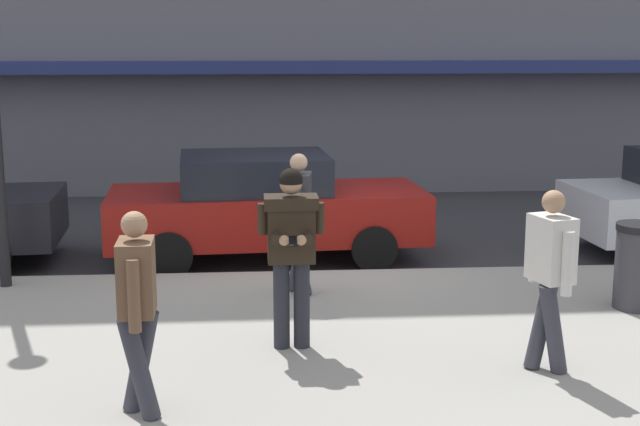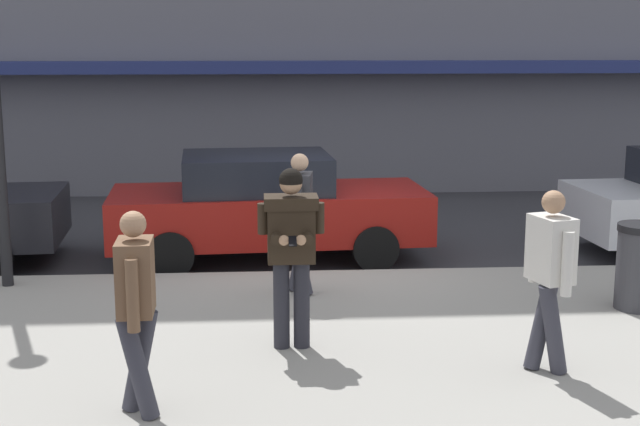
% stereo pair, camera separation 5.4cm
% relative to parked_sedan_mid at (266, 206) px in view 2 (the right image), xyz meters
% --- Properties ---
extents(ground_plane, '(80.00, 80.00, 0.00)m').
position_rel_parked_sedan_mid_xyz_m(ground_plane, '(0.60, -1.02, -0.79)').
color(ground_plane, '#333338').
extents(sidewalk, '(32.00, 5.30, 0.14)m').
position_rel_parked_sedan_mid_xyz_m(sidewalk, '(1.60, -3.87, -0.72)').
color(sidewalk, '#99968E').
rests_on(sidewalk, ground).
extents(curb_paint_line, '(28.00, 0.12, 0.01)m').
position_rel_parked_sedan_mid_xyz_m(curb_paint_line, '(1.60, -0.97, -0.79)').
color(curb_paint_line, silver).
rests_on(curb_paint_line, ground).
extents(parked_sedan_mid, '(4.61, 2.15, 1.54)m').
position_rel_parked_sedan_mid_xyz_m(parked_sedan_mid, '(0.00, 0.00, 0.00)').
color(parked_sedan_mid, maroon).
rests_on(parked_sedan_mid, ground).
extents(man_texting_on_phone, '(0.65, 0.58, 1.81)m').
position_rel_parked_sedan_mid_xyz_m(man_texting_on_phone, '(0.21, -4.18, 0.46)').
color(man_texting_on_phone, '#23232B').
rests_on(man_texting_on_phone, sidewalk).
extents(pedestrian_in_light_coat, '(0.40, 0.58, 1.70)m').
position_rel_parked_sedan_mid_xyz_m(pedestrian_in_light_coat, '(2.52, -4.97, 0.32)').
color(pedestrian_in_light_coat, '#33333D').
rests_on(pedestrian_in_light_coat, sidewalk).
extents(pedestrian_with_bag, '(0.37, 0.72, 1.70)m').
position_rel_parked_sedan_mid_xyz_m(pedestrian_with_bag, '(0.38, -2.27, 0.32)').
color(pedestrian_with_bag, '#33333D').
rests_on(pedestrian_with_bag, sidewalk).
extents(pedestrian_dark_coat, '(0.34, 0.60, 1.70)m').
position_rel_parked_sedan_mid_xyz_m(pedestrian_dark_coat, '(-1.09, -5.69, 0.32)').
color(pedestrian_dark_coat, '#33333D').
rests_on(pedestrian_dark_coat, sidewalk).
extents(trash_bin, '(0.55, 0.55, 0.98)m').
position_rel_parked_sedan_mid_xyz_m(trash_bin, '(4.18, -3.15, -0.16)').
color(trash_bin, '#38383D').
rests_on(trash_bin, sidewalk).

